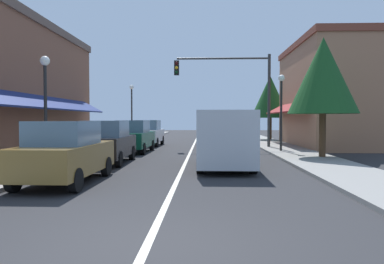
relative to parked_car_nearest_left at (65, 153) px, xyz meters
name	(u,v)px	position (x,y,z in m)	size (l,w,h in m)	color
ground_plane	(192,148)	(3.14, 12.79, -0.88)	(80.00, 80.00, 0.00)	#28282B
sidewalk_left	(105,147)	(-2.36, 12.79, -0.82)	(2.60, 56.00, 0.12)	gray
sidewalk_right	(280,148)	(8.64, 12.79, -0.82)	(2.60, 56.00, 0.12)	gray
lane_center_stripe	(192,148)	(3.14, 12.79, -0.88)	(0.14, 52.00, 0.01)	silver
storefront_right_block	(331,95)	(12.37, 14.79, 2.59)	(6.17, 10.20, 6.92)	#9E6B4C
parked_car_nearest_left	(65,153)	(0.00, 0.00, 0.00)	(1.82, 4.12, 1.77)	brown
parked_car_second_left	(107,142)	(-0.10, 4.80, 0.00)	(1.84, 4.13, 1.77)	black
parked_car_third_left	(133,136)	(0.01, 9.87, 0.00)	(1.85, 4.13, 1.77)	#0F4C33
parked_car_far_left	(148,133)	(0.01, 15.11, 0.00)	(1.85, 4.14, 1.77)	silver
van_in_lane	(225,137)	(4.70, 3.63, 0.27)	(2.03, 5.20, 2.12)	#B2B7BC
traffic_signal_mast_arm	(236,83)	(5.87, 12.88, 3.19)	(6.00, 0.50, 5.88)	#333333
street_lamp_left_near	(45,91)	(-2.02, 3.36, 2.00)	(0.36, 0.36, 4.19)	black
street_lamp_right_mid	(281,99)	(8.08, 9.88, 2.02)	(0.36, 0.36, 4.24)	black
street_lamp_left_far	(132,103)	(-1.99, 19.43, 2.24)	(0.36, 0.36, 4.61)	black
tree_right_near	(323,76)	(9.29, 6.65, 2.91)	(3.13, 3.13, 5.52)	#4C331E
tree_right_far	(270,97)	(9.47, 21.35, 2.86)	(3.25, 3.25, 5.54)	#4C331E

